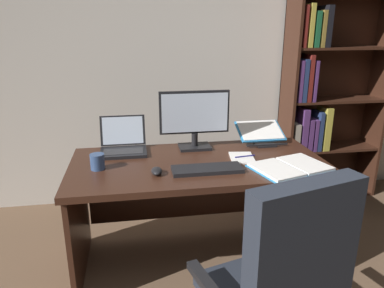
{
  "coord_description": "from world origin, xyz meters",
  "views": [
    {
      "loc": [
        -0.41,
        -0.76,
        1.55
      ],
      "look_at": [
        -0.06,
        1.32,
        0.86
      ],
      "focal_mm": 33.81,
      "sensor_mm": 36.0,
      "label": 1
    }
  ],
  "objects_px": {
    "keyboard": "(207,169)",
    "reading_stand_with_book": "(261,133)",
    "monitor": "(195,120)",
    "notepad": "(242,158)",
    "bookshelf": "(324,72)",
    "coffee_mug": "(97,162)",
    "laptop": "(123,145)",
    "desk": "(196,184)",
    "pen": "(245,156)",
    "open_binder": "(290,167)",
    "computer_mouse": "(157,171)"
  },
  "relations": [
    {
      "from": "keyboard",
      "to": "reading_stand_with_book",
      "type": "bearing_deg",
      "value": 44.87
    },
    {
      "from": "monitor",
      "to": "notepad",
      "type": "bearing_deg",
      "value": -44.29
    },
    {
      "from": "bookshelf",
      "to": "coffee_mug",
      "type": "distance_m",
      "value": 2.14
    },
    {
      "from": "reading_stand_with_book",
      "to": "notepad",
      "type": "relative_size",
      "value": 1.61
    },
    {
      "from": "laptop",
      "to": "reading_stand_with_book",
      "type": "height_order",
      "value": "laptop"
    },
    {
      "from": "bookshelf",
      "to": "reading_stand_with_book",
      "type": "xyz_separation_m",
      "value": [
        -0.75,
        -0.52,
        -0.37
      ]
    },
    {
      "from": "bookshelf",
      "to": "laptop",
      "type": "relative_size",
      "value": 7.37
    },
    {
      "from": "desk",
      "to": "pen",
      "type": "bearing_deg",
      "value": -12.53
    },
    {
      "from": "reading_stand_with_book",
      "to": "coffee_mug",
      "type": "height_order",
      "value": "reading_stand_with_book"
    },
    {
      "from": "open_binder",
      "to": "monitor",
      "type": "bearing_deg",
      "value": 119.72
    },
    {
      "from": "coffee_mug",
      "to": "desk",
      "type": "bearing_deg",
      "value": 9.6
    },
    {
      "from": "pen",
      "to": "monitor",
      "type": "bearing_deg",
      "value": 137.75
    },
    {
      "from": "reading_stand_with_book",
      "to": "coffee_mug",
      "type": "xyz_separation_m",
      "value": [
        -1.16,
        -0.37,
        -0.02
      ]
    },
    {
      "from": "computer_mouse",
      "to": "coffee_mug",
      "type": "bearing_deg",
      "value": 158.0
    },
    {
      "from": "desk",
      "to": "notepad",
      "type": "relative_size",
      "value": 7.73
    },
    {
      "from": "desk",
      "to": "open_binder",
      "type": "height_order",
      "value": "open_binder"
    },
    {
      "from": "keyboard",
      "to": "reading_stand_with_book",
      "type": "xyz_separation_m",
      "value": [
        0.51,
        0.51,
        0.06
      ]
    },
    {
      "from": "reading_stand_with_book",
      "to": "computer_mouse",
      "type": "bearing_deg",
      "value": -147.83
    },
    {
      "from": "monitor",
      "to": "notepad",
      "type": "relative_size",
      "value": 2.33
    },
    {
      "from": "notepad",
      "to": "coffee_mug",
      "type": "height_order",
      "value": "coffee_mug"
    },
    {
      "from": "keyboard",
      "to": "computer_mouse",
      "type": "xyz_separation_m",
      "value": [
        -0.3,
        0.0,
        0.01
      ]
    },
    {
      "from": "bookshelf",
      "to": "open_binder",
      "type": "distance_m",
      "value": 1.39
    },
    {
      "from": "reading_stand_with_book",
      "to": "open_binder",
      "type": "height_order",
      "value": "reading_stand_with_book"
    },
    {
      "from": "keyboard",
      "to": "notepad",
      "type": "xyz_separation_m",
      "value": [
        0.27,
        0.18,
        -0.01
      ]
    },
    {
      "from": "computer_mouse",
      "to": "open_binder",
      "type": "bearing_deg",
      "value": -3.56
    },
    {
      "from": "computer_mouse",
      "to": "notepad",
      "type": "bearing_deg",
      "value": 17.21
    },
    {
      "from": "desk",
      "to": "pen",
      "type": "xyz_separation_m",
      "value": [
        0.31,
        -0.07,
        0.21
      ]
    },
    {
      "from": "desk",
      "to": "pen",
      "type": "distance_m",
      "value": 0.38
    },
    {
      "from": "laptop",
      "to": "open_binder",
      "type": "bearing_deg",
      "value": -26.18
    },
    {
      "from": "pen",
      "to": "coffee_mug",
      "type": "relative_size",
      "value": 1.46
    },
    {
      "from": "laptop",
      "to": "notepad",
      "type": "height_order",
      "value": "laptop"
    },
    {
      "from": "notepad",
      "to": "computer_mouse",
      "type": "bearing_deg",
      "value": -162.79
    },
    {
      "from": "laptop",
      "to": "coffee_mug",
      "type": "height_order",
      "value": "laptop"
    },
    {
      "from": "monitor",
      "to": "keyboard",
      "type": "xyz_separation_m",
      "value": [
        0.0,
        -0.44,
        -0.19
      ]
    },
    {
      "from": "desk",
      "to": "monitor",
      "type": "distance_m",
      "value": 0.45
    },
    {
      "from": "laptop",
      "to": "keyboard",
      "type": "xyz_separation_m",
      "value": [
        0.5,
        -0.44,
        -0.04
      ]
    },
    {
      "from": "keyboard",
      "to": "computer_mouse",
      "type": "distance_m",
      "value": 0.3
    },
    {
      "from": "laptop",
      "to": "computer_mouse",
      "type": "height_order",
      "value": "laptop"
    },
    {
      "from": "desk",
      "to": "open_binder",
      "type": "distance_m",
      "value": 0.64
    },
    {
      "from": "computer_mouse",
      "to": "open_binder",
      "type": "height_order",
      "value": "computer_mouse"
    },
    {
      "from": "computer_mouse",
      "to": "open_binder",
      "type": "relative_size",
      "value": 0.2
    },
    {
      "from": "keyboard",
      "to": "coffee_mug",
      "type": "relative_size",
      "value": 4.38
    },
    {
      "from": "bookshelf",
      "to": "keyboard",
      "type": "xyz_separation_m",
      "value": [
        -1.27,
        -1.03,
        -0.43
      ]
    },
    {
      "from": "reading_stand_with_book",
      "to": "notepad",
      "type": "height_order",
      "value": "reading_stand_with_book"
    },
    {
      "from": "bookshelf",
      "to": "monitor",
      "type": "height_order",
      "value": "bookshelf"
    },
    {
      "from": "pen",
      "to": "coffee_mug",
      "type": "height_order",
      "value": "coffee_mug"
    },
    {
      "from": "open_binder",
      "to": "notepad",
      "type": "height_order",
      "value": "open_binder"
    },
    {
      "from": "notepad",
      "to": "pen",
      "type": "distance_m",
      "value": 0.02
    },
    {
      "from": "monitor",
      "to": "reading_stand_with_book",
      "type": "bearing_deg",
      "value": 8.09
    },
    {
      "from": "computer_mouse",
      "to": "notepad",
      "type": "relative_size",
      "value": 0.5
    }
  ]
}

